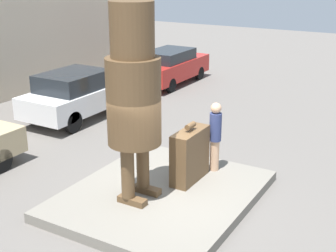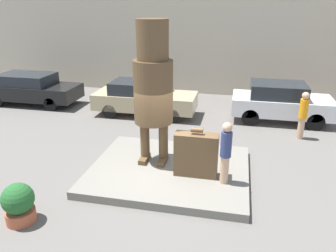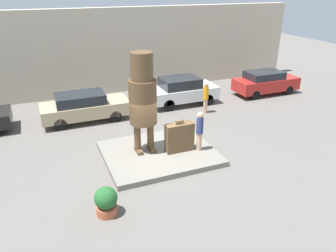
{
  "view_description": "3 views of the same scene",
  "coord_description": "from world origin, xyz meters",
  "px_view_note": "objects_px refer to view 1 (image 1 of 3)",
  "views": [
    {
      "loc": [
        -8.26,
        -5.0,
        5.17
      ],
      "look_at": [
        -0.09,
        -0.22,
        1.87
      ],
      "focal_mm": 50.0,
      "sensor_mm": 36.0,
      "label": 1
    },
    {
      "loc": [
        1.84,
        -8.61,
        4.91
      ],
      "look_at": [
        -0.07,
        0.13,
        1.5
      ],
      "focal_mm": 35.0,
      "sensor_mm": 36.0,
      "label": 2
    },
    {
      "loc": [
        -4.4,
        -11.74,
        6.96
      ],
      "look_at": [
        0.42,
        0.0,
        1.34
      ],
      "focal_mm": 35.0,
      "sensor_mm": 36.0,
      "label": 3
    }
  ],
  "objects_px": {
    "parked_car_red": "(171,66)",
    "statue_figure": "(134,89)",
    "worker_hivis": "(131,94)",
    "giant_suitcase": "(190,155)",
    "parked_car_white": "(77,94)",
    "tourist": "(215,134)"
  },
  "relations": [
    {
      "from": "parked_car_red",
      "to": "statue_figure",
      "type": "bearing_deg",
      "value": -153.88
    },
    {
      "from": "worker_hivis",
      "to": "statue_figure",
      "type": "bearing_deg",
      "value": -144.59
    },
    {
      "from": "giant_suitcase",
      "to": "parked_car_white",
      "type": "relative_size",
      "value": 0.35
    },
    {
      "from": "tourist",
      "to": "parked_car_red",
      "type": "xyz_separation_m",
      "value": [
        8.0,
        5.89,
        -0.38
      ]
    },
    {
      "from": "parked_car_red",
      "to": "tourist",
      "type": "bearing_deg",
      "value": -143.65
    },
    {
      "from": "statue_figure",
      "to": "parked_car_white",
      "type": "xyz_separation_m",
      "value": [
        4.23,
        5.32,
        -1.84
      ]
    },
    {
      "from": "giant_suitcase",
      "to": "tourist",
      "type": "distance_m",
      "value": 0.92
    },
    {
      "from": "statue_figure",
      "to": "parked_car_red",
      "type": "relative_size",
      "value": 0.98
    },
    {
      "from": "giant_suitcase",
      "to": "parked_car_red",
      "type": "xyz_separation_m",
      "value": [
        8.82,
        5.62,
        -0.05
      ]
    },
    {
      "from": "tourist",
      "to": "giant_suitcase",
      "type": "bearing_deg",
      "value": 162.01
    },
    {
      "from": "giant_suitcase",
      "to": "worker_hivis",
      "type": "height_order",
      "value": "worker_hivis"
    },
    {
      "from": "giant_suitcase",
      "to": "tourist",
      "type": "height_order",
      "value": "tourist"
    },
    {
      "from": "tourist",
      "to": "parked_car_red",
      "type": "height_order",
      "value": "tourist"
    },
    {
      "from": "worker_hivis",
      "to": "parked_car_red",
      "type": "bearing_deg",
      "value": 16.2
    },
    {
      "from": "tourist",
      "to": "parked_car_white",
      "type": "height_order",
      "value": "tourist"
    },
    {
      "from": "parked_car_white",
      "to": "giant_suitcase",
      "type": "bearing_deg",
      "value": -115.58
    },
    {
      "from": "tourist",
      "to": "worker_hivis",
      "type": "relative_size",
      "value": 0.97
    },
    {
      "from": "statue_figure",
      "to": "tourist",
      "type": "xyz_separation_m",
      "value": [
        2.21,
        -0.88,
        -1.52
      ]
    },
    {
      "from": "tourist",
      "to": "worker_hivis",
      "type": "height_order",
      "value": "tourist"
    },
    {
      "from": "worker_hivis",
      "to": "giant_suitcase",
      "type": "bearing_deg",
      "value": -130.44
    },
    {
      "from": "tourist",
      "to": "worker_hivis",
      "type": "bearing_deg",
      "value": 58.61
    },
    {
      "from": "statue_figure",
      "to": "parked_car_red",
      "type": "bearing_deg",
      "value": 26.12
    }
  ]
}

